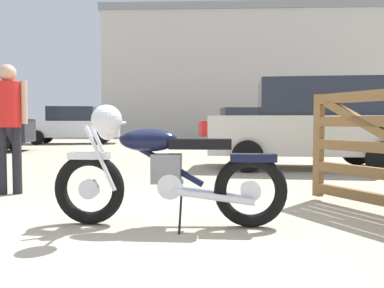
{
  "coord_description": "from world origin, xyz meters",
  "views": [
    {
      "loc": [
        0.42,
        -3.34,
        0.91
      ],
      "look_at": [
        0.39,
        0.86,
        0.69
      ],
      "focal_mm": 36.98,
      "sensor_mm": 36.0,
      "label": 1
    }
  ],
  "objects_px": {
    "red_hatchback_near": "(243,125)",
    "dark_sedan_left": "(72,125)",
    "bystander": "(8,115)",
    "pale_sedan_back": "(311,123)",
    "vintage_motorcycle": "(162,171)"
  },
  "relations": [
    {
      "from": "red_hatchback_near",
      "to": "dark_sedan_left",
      "type": "bearing_deg",
      "value": 4.36
    },
    {
      "from": "bystander",
      "to": "red_hatchback_near",
      "type": "bearing_deg",
      "value": 146.02
    },
    {
      "from": "pale_sedan_back",
      "to": "red_hatchback_near",
      "type": "xyz_separation_m",
      "value": [
        -0.02,
        11.17,
        -0.08
      ]
    },
    {
      "from": "vintage_motorcycle",
      "to": "red_hatchback_near",
      "type": "bearing_deg",
      "value": -95.75
    },
    {
      "from": "vintage_motorcycle",
      "to": "red_hatchback_near",
      "type": "distance_m",
      "value": 15.95
    },
    {
      "from": "dark_sedan_left",
      "to": "pale_sedan_back",
      "type": "bearing_deg",
      "value": -59.36
    },
    {
      "from": "vintage_motorcycle",
      "to": "dark_sedan_left",
      "type": "distance_m",
      "value": 15.38
    },
    {
      "from": "bystander",
      "to": "pale_sedan_back",
      "type": "relative_size",
      "value": 0.41
    },
    {
      "from": "bystander",
      "to": "pale_sedan_back",
      "type": "xyz_separation_m",
      "value": [
        4.73,
        2.99,
        -0.1
      ]
    },
    {
      "from": "vintage_motorcycle",
      "to": "pale_sedan_back",
      "type": "relative_size",
      "value": 0.51
    },
    {
      "from": "red_hatchback_near",
      "to": "vintage_motorcycle",
      "type": "bearing_deg",
      "value": 75.64
    },
    {
      "from": "vintage_motorcycle",
      "to": "dark_sedan_left",
      "type": "bearing_deg",
      "value": -66.21
    },
    {
      "from": "vintage_motorcycle",
      "to": "pale_sedan_back",
      "type": "distance_m",
      "value": 5.29
    },
    {
      "from": "pale_sedan_back",
      "to": "dark_sedan_left",
      "type": "relative_size",
      "value": 0.92
    },
    {
      "from": "bystander",
      "to": "red_hatchback_near",
      "type": "distance_m",
      "value": 14.93
    }
  ]
}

